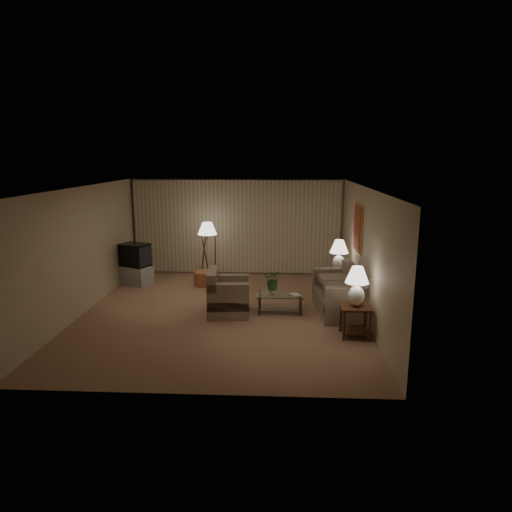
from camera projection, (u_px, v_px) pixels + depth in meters
The scene contains 16 objects.
ground at pixel (223, 312), 9.93m from camera, with size 7.00×7.00×0.00m, color #AE7A60.
room_shell at pixel (230, 223), 11.03m from camera, with size 6.04×7.02×2.72m.
sofa at pixel (338, 295), 9.87m from camera, with size 1.89×1.15×0.78m.
armchair at pixel (228, 297), 9.74m from camera, with size 1.05×1.01×0.77m.
side_table_near at pixel (355, 315), 8.54m from camera, with size 0.57×0.57×0.60m.
side_table_far at pixel (338, 279), 11.08m from camera, with size 0.51×0.43×0.60m.
table_lamp_near at pixel (357, 283), 8.41m from camera, with size 0.44×0.44×0.75m.
table_lamp_far at pixel (339, 253), 10.94m from camera, with size 0.45×0.45×0.77m.
coffee_table at pixel (280, 300), 9.86m from camera, with size 1.03×0.56×0.41m.
tv_cabinet at pixel (136, 275), 12.04m from camera, with size 0.94×0.79×0.50m, color #A5A5A7.
crt_tv at pixel (135, 255), 11.92m from camera, with size 0.85×0.75×0.60m, color black.
floor_lamp at pixel (208, 250), 12.37m from camera, with size 0.51×0.51×1.59m.
ottoman at pixel (204, 278), 11.96m from camera, with size 0.56×0.56×0.37m, color #A95239.
vase at pixel (273, 290), 9.82m from camera, with size 0.16×0.16×0.17m, color white.
flowers at pixel (273, 277), 9.75m from camera, with size 0.40×0.34×0.44m, color #326E31.
book at pixel (292, 295), 9.72m from camera, with size 0.18×0.25×0.02m, color olive.
Camera 1 is at (1.20, -9.39, 3.34)m, focal length 32.00 mm.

